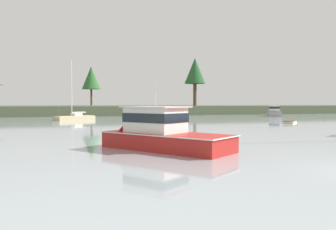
% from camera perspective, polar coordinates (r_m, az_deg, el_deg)
% --- Properties ---
extents(far_shore_bank, '(203.18, 50.29, 1.96)m').
position_cam_1_polar(far_shore_bank, '(90.61, -11.30, 1.00)').
color(far_shore_bank, '#4C563D').
rests_on(far_shore_bank, ground).
extents(sailboat_sand, '(6.23, 4.85, 9.22)m').
position_cam_1_polar(sailboat_sand, '(51.11, -15.73, -0.65)').
color(sailboat_sand, tan).
rests_on(sailboat_sand, ground).
extents(cruiser_grey, '(5.87, 7.52, 4.22)m').
position_cam_1_polar(cruiser_grey, '(69.52, 17.74, 0.25)').
color(cruiser_grey, gray).
rests_on(cruiser_grey, ground).
extents(dinghy_cream, '(3.01, 2.85, 0.45)m').
position_cam_1_polar(dinghy_cream, '(44.55, 20.25, -1.17)').
color(dinghy_cream, beige).
rests_on(dinghy_cream, ground).
extents(cruiser_red, '(6.78, 8.31, 4.71)m').
position_cam_1_polar(cruiser_red, '(18.40, -2.79, -4.00)').
color(cruiser_red, '#B2231E').
rests_on(cruiser_red, ground).
extents(mooring_buoy_white, '(0.38, 0.38, 0.44)m').
position_cam_1_polar(mooring_buoy_white, '(55.71, -1.90, -0.49)').
color(mooring_buoy_white, white).
rests_on(mooring_buoy_white, ground).
extents(shore_tree_left, '(4.99, 4.99, 11.41)m').
position_cam_1_polar(shore_tree_left, '(80.06, 4.66, 7.49)').
color(shore_tree_left, brown).
rests_on(shore_tree_left, far_shore_bank).
extents(shore_tree_center, '(4.75, 4.75, 10.03)m').
position_cam_1_polar(shore_tree_center, '(87.57, -13.07, 6.23)').
color(shore_tree_center, brown).
rests_on(shore_tree_center, far_shore_bank).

